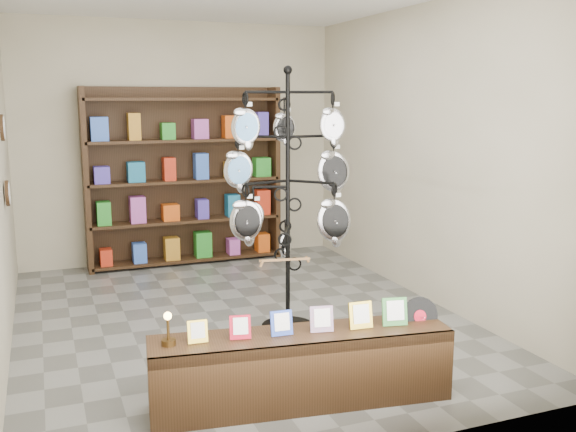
{
  "coord_description": "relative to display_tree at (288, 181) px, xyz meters",
  "views": [
    {
      "loc": [
        -1.67,
        -5.58,
        2.07
      ],
      "look_at": [
        0.11,
        -1.0,
        1.16
      ],
      "focal_mm": 40.0,
      "sensor_mm": 36.0,
      "label": 1
    }
  ],
  "objects": [
    {
      "name": "ground",
      "position": [
        -0.34,
        0.41,
        -1.35
      ],
      "size": [
        5.0,
        5.0,
        0.0
      ],
      "primitive_type": "plane",
      "color": "slate",
      "rests_on": "ground"
    },
    {
      "name": "room_envelope",
      "position": [
        -0.34,
        0.41,
        0.5
      ],
      "size": [
        5.0,
        5.0,
        5.0
      ],
      "color": "#BEB499",
      "rests_on": "ground"
    },
    {
      "name": "display_tree",
      "position": [
        0.0,
        0.0,
        0.0
      ],
      "size": [
        1.23,
        1.2,
        2.34
      ],
      "rotation": [
        0.0,
        0.0,
        -0.27
      ],
      "color": "black",
      "rests_on": "ground"
    },
    {
      "name": "front_shelf",
      "position": [
        -0.44,
        -1.38,
        -1.09
      ],
      "size": [
        2.09,
        0.68,
        0.72
      ],
      "rotation": [
        0.0,
        0.0,
        -0.13
      ],
      "color": "black",
      "rests_on": "ground"
    },
    {
      "name": "back_shelving",
      "position": [
        -0.34,
        2.7,
        -0.32
      ],
      "size": [
        2.42,
        0.36,
        2.2
      ],
      "color": "black",
      "rests_on": "ground"
    },
    {
      "name": "wall_clocks",
      "position": [
        -2.31,
        1.21,
        0.15
      ],
      "size": [
        0.03,
        0.24,
        0.84
      ],
      "color": "black",
      "rests_on": "ground"
    }
  ]
}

